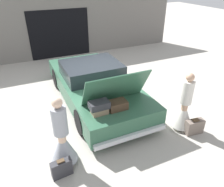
{
  "coord_description": "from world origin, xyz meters",
  "views": [
    {
      "loc": [
        -2.07,
        -5.79,
        3.66
      ],
      "look_at": [
        0.0,
        -1.28,
        0.88
      ],
      "focal_mm": 35.0,
      "sensor_mm": 36.0,
      "label": 1
    }
  ],
  "objects_px": {
    "car": "(95,85)",
    "person_left": "(62,141)",
    "suitcase_beside_left_person": "(62,168)",
    "suitcase_beside_right_person": "(194,127)",
    "person_right": "(184,110)"
  },
  "relations": [
    {
      "from": "person_left",
      "to": "car",
      "type": "bearing_deg",
      "value": 144.32
    },
    {
      "from": "person_right",
      "to": "suitcase_beside_right_person",
      "type": "bearing_deg",
      "value": -151.49
    },
    {
      "from": "car",
      "to": "suitcase_beside_right_person",
      "type": "xyz_separation_m",
      "value": [
        1.7,
        -2.63,
        -0.35
      ]
    },
    {
      "from": "suitcase_beside_left_person",
      "to": "suitcase_beside_right_person",
      "type": "bearing_deg",
      "value": -1.24
    },
    {
      "from": "car",
      "to": "suitcase_beside_left_person",
      "type": "height_order",
      "value": "car"
    },
    {
      "from": "person_left",
      "to": "person_right",
      "type": "height_order",
      "value": "person_left"
    },
    {
      "from": "suitcase_beside_left_person",
      "to": "suitcase_beside_right_person",
      "type": "relative_size",
      "value": 0.87
    },
    {
      "from": "person_right",
      "to": "suitcase_beside_left_person",
      "type": "height_order",
      "value": "person_right"
    },
    {
      "from": "car",
      "to": "person_left",
      "type": "relative_size",
      "value": 2.93
    },
    {
      "from": "suitcase_beside_left_person",
      "to": "suitcase_beside_right_person",
      "type": "xyz_separation_m",
      "value": [
        3.4,
        -0.07,
        0.0
      ]
    },
    {
      "from": "person_left",
      "to": "person_right",
      "type": "relative_size",
      "value": 1.02
    },
    {
      "from": "suitcase_beside_right_person",
      "to": "suitcase_beside_left_person",
      "type": "bearing_deg",
      "value": 178.76
    },
    {
      "from": "suitcase_beside_right_person",
      "to": "person_left",
      "type": "bearing_deg",
      "value": 172.59
    },
    {
      "from": "person_right",
      "to": "car",
      "type": "bearing_deg",
      "value": 38.28
    },
    {
      "from": "car",
      "to": "person_right",
      "type": "distance_m",
      "value": 2.8
    }
  ]
}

